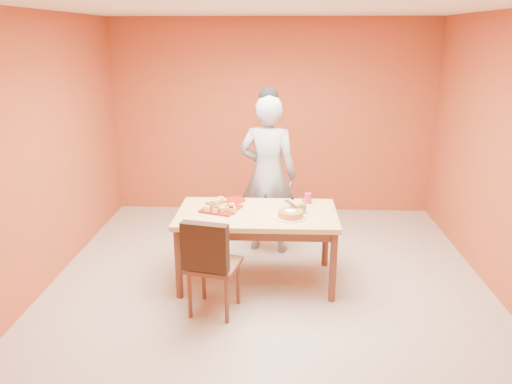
{
  "coord_description": "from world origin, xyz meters",
  "views": [
    {
      "loc": [
        0.09,
        -4.48,
        2.46
      ],
      "look_at": [
        -0.13,
        0.3,
        0.95
      ],
      "focal_mm": 35.0,
      "sensor_mm": 36.0,
      "label": 1
    }
  ],
  "objects_px": {
    "dining_table": "(257,221)",
    "magenta_glass": "(308,198)",
    "dining_chair": "(214,263)",
    "checker_tin": "(306,200)",
    "person": "(268,175)",
    "red_dinner_plate": "(235,200)",
    "sponge_cake": "(291,214)",
    "pastry_platter": "(221,209)",
    "egg_ornament": "(302,207)"
  },
  "relations": [
    {
      "from": "dining_chair",
      "to": "sponge_cake",
      "type": "distance_m",
      "value": 0.91
    },
    {
      "from": "dining_table",
      "to": "egg_ornament",
      "type": "height_order",
      "value": "egg_ornament"
    },
    {
      "from": "person",
      "to": "magenta_glass",
      "type": "relative_size",
      "value": 17.55
    },
    {
      "from": "dining_chair",
      "to": "person",
      "type": "relative_size",
      "value": 0.51
    },
    {
      "from": "dining_chair",
      "to": "red_dinner_plate",
      "type": "xyz_separation_m",
      "value": [
        0.11,
        0.99,
        0.28
      ]
    },
    {
      "from": "sponge_cake",
      "to": "red_dinner_plate",
      "type": "bearing_deg",
      "value": 139.61
    },
    {
      "from": "dining_table",
      "to": "egg_ornament",
      "type": "bearing_deg",
      "value": -0.96
    },
    {
      "from": "person",
      "to": "red_dinner_plate",
      "type": "relative_size",
      "value": 8.02
    },
    {
      "from": "checker_tin",
      "to": "dining_chair",
      "type": "bearing_deg",
      "value": -131.68
    },
    {
      "from": "pastry_platter",
      "to": "red_dinner_plate",
      "type": "height_order",
      "value": "pastry_platter"
    },
    {
      "from": "dining_chair",
      "to": "magenta_glass",
      "type": "relative_size",
      "value": 9.02
    },
    {
      "from": "dining_chair",
      "to": "pastry_platter",
      "type": "distance_m",
      "value": 0.75
    },
    {
      "from": "sponge_cake",
      "to": "checker_tin",
      "type": "relative_size",
      "value": 2.56
    },
    {
      "from": "dining_table",
      "to": "magenta_glass",
      "type": "bearing_deg",
      "value": 30.29
    },
    {
      "from": "magenta_glass",
      "to": "dining_table",
      "type": "bearing_deg",
      "value": -149.71
    },
    {
      "from": "magenta_glass",
      "to": "checker_tin",
      "type": "distance_m",
      "value": 0.06
    },
    {
      "from": "person",
      "to": "egg_ornament",
      "type": "xyz_separation_m",
      "value": [
        0.36,
        -0.82,
        -0.1
      ]
    },
    {
      "from": "sponge_cake",
      "to": "magenta_glass",
      "type": "bearing_deg",
      "value": 67.11
    },
    {
      "from": "pastry_platter",
      "to": "red_dinner_plate",
      "type": "bearing_deg",
      "value": 68.68
    },
    {
      "from": "pastry_platter",
      "to": "egg_ornament",
      "type": "xyz_separation_m",
      "value": [
        0.82,
        -0.06,
        0.05
      ]
    },
    {
      "from": "pastry_platter",
      "to": "magenta_glass",
      "type": "xyz_separation_m",
      "value": [
        0.9,
        0.25,
        0.04
      ]
    },
    {
      "from": "dining_chair",
      "to": "magenta_glass",
      "type": "bearing_deg",
      "value": 59.07
    },
    {
      "from": "dining_table",
      "to": "pastry_platter",
      "type": "bearing_deg",
      "value": 171.61
    },
    {
      "from": "red_dinner_plate",
      "to": "egg_ornament",
      "type": "bearing_deg",
      "value": -26.93
    },
    {
      "from": "pastry_platter",
      "to": "dining_table",
      "type": "bearing_deg",
      "value": -8.39
    },
    {
      "from": "dining_table",
      "to": "dining_chair",
      "type": "xyz_separation_m",
      "value": [
        -0.36,
        -0.64,
        -0.17
      ]
    },
    {
      "from": "pastry_platter",
      "to": "sponge_cake",
      "type": "relative_size",
      "value": 1.38
    },
    {
      "from": "person",
      "to": "red_dinner_plate",
      "type": "bearing_deg",
      "value": 64.16
    },
    {
      "from": "egg_ornament",
      "to": "magenta_glass",
      "type": "distance_m",
      "value": 0.32
    },
    {
      "from": "dining_chair",
      "to": "red_dinner_plate",
      "type": "bearing_deg",
      "value": 95.97
    },
    {
      "from": "dining_table",
      "to": "sponge_cake",
      "type": "relative_size",
      "value": 6.4
    },
    {
      "from": "red_dinner_plate",
      "to": "sponge_cake",
      "type": "bearing_deg",
      "value": -40.39
    },
    {
      "from": "pastry_platter",
      "to": "dining_chair",
      "type": "bearing_deg",
      "value": -89.65
    },
    {
      "from": "pastry_platter",
      "to": "egg_ornament",
      "type": "relative_size",
      "value": 2.84
    },
    {
      "from": "red_dinner_plate",
      "to": "checker_tin",
      "type": "distance_m",
      "value": 0.76
    },
    {
      "from": "person",
      "to": "pastry_platter",
      "type": "bearing_deg",
      "value": 69.69
    },
    {
      "from": "red_dinner_plate",
      "to": "checker_tin",
      "type": "bearing_deg",
      "value": -0.44
    },
    {
      "from": "pastry_platter",
      "to": "magenta_glass",
      "type": "relative_size",
      "value": 3.29
    },
    {
      "from": "sponge_cake",
      "to": "checker_tin",
      "type": "bearing_deg",
      "value": 70.39
    },
    {
      "from": "dining_chair",
      "to": "checker_tin",
      "type": "xyz_separation_m",
      "value": [
        0.87,
        0.98,
        0.28
      ]
    },
    {
      "from": "person",
      "to": "red_dinner_plate",
      "type": "xyz_separation_m",
      "value": [
        -0.34,
        -0.46,
        -0.15
      ]
    },
    {
      "from": "dining_table",
      "to": "magenta_glass",
      "type": "relative_size",
      "value": 15.24
    },
    {
      "from": "red_dinner_plate",
      "to": "magenta_glass",
      "type": "bearing_deg",
      "value": -3.11
    },
    {
      "from": "dining_chair",
      "to": "egg_ornament",
      "type": "relative_size",
      "value": 7.79
    },
    {
      "from": "dining_table",
      "to": "person",
      "type": "distance_m",
      "value": 0.85
    },
    {
      "from": "egg_ornament",
      "to": "checker_tin",
      "type": "xyz_separation_m",
      "value": [
        0.06,
        0.35,
        -0.05
      ]
    },
    {
      "from": "dining_chair",
      "to": "red_dinner_plate",
      "type": "relative_size",
      "value": 4.12
    },
    {
      "from": "checker_tin",
      "to": "person",
      "type": "bearing_deg",
      "value": 131.96
    },
    {
      "from": "person",
      "to": "checker_tin",
      "type": "xyz_separation_m",
      "value": [
        0.42,
        -0.47,
        -0.15
      ]
    },
    {
      "from": "sponge_cake",
      "to": "magenta_glass",
      "type": "xyz_separation_m",
      "value": [
        0.19,
        0.46,
        0.01
      ]
    }
  ]
}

